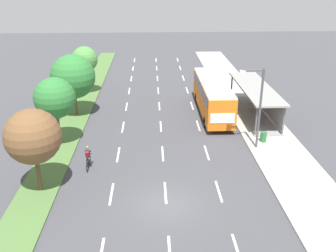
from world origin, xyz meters
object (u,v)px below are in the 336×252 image
median_tree_second (55,98)px  median_tree_third (73,77)px  trash_bin (263,137)px  median_tree_fourth (85,60)px  streetlight (258,103)px  bus (213,94)px  bus_shelter (257,98)px  median_tree_nearest (33,137)px  cyclist (88,158)px

median_tree_second → median_tree_third: (0.09, 6.94, -0.14)m
trash_bin → median_tree_fourth: bearing=139.7°
streetlight → trash_bin: (1.03, 1.04, -3.31)m
median_tree_third → bus: bearing=-0.2°
bus_shelter → median_tree_nearest: (-17.67, -12.92, 2.04)m
bus_shelter → median_tree_fourth: bearing=156.1°
bus → trash_bin: 8.04m
bus → median_tree_nearest: median_tree_nearest is taller
median_tree_second → median_tree_third: 6.94m
median_tree_fourth → streetlight: (15.72, -15.26, -0.19)m
bus_shelter → median_tree_third: (-17.85, 0.96, 2.10)m
bus_shelter → median_tree_third: bearing=176.9°
bus → median_tree_second: (-13.66, -6.89, 2.03)m
cyclist → median_tree_second: bearing=126.5°
median_tree_second → bus_shelter: bearing=18.4°
bus_shelter → trash_bin: 6.54m
bus → median_tree_third: (-13.57, 0.05, 1.90)m
bus_shelter → median_tree_nearest: median_tree_nearest is taller
median_tree_third → trash_bin: size_ratio=7.04×
median_tree_third → median_tree_fourth: (0.01, 6.94, 0.12)m
bus_shelter → median_tree_third: size_ratio=1.87×
median_tree_nearest → cyclist: bearing=48.4°
median_tree_nearest → median_tree_third: (-0.17, 13.88, 0.06)m
cyclist → median_tree_second: median_tree_second is taller
bus_shelter → median_tree_nearest: 21.99m
median_tree_third → streetlight: 17.80m
median_tree_fourth → cyclist: bearing=-81.0°
bus → streetlight: size_ratio=1.74×
median_tree_fourth → streetlight: size_ratio=0.84×
median_tree_nearest → median_tree_fourth: size_ratio=1.02×
bus → median_tree_nearest: bearing=-134.1°
cyclist → median_tree_fourth: size_ratio=0.33×
streetlight → trash_bin: streetlight is taller
cyclist → median_tree_nearest: bearing=-131.6°
bus_shelter → trash_bin: bearing=-99.7°
bus → bus_shelter: bearing=-12.0°
median_tree_second → cyclist: bearing=-53.5°
bus → median_tree_second: size_ratio=2.00×
cyclist → median_tree_fourth: 18.34m
median_tree_third → median_tree_fourth: median_tree_third is taller
median_tree_second → median_tree_third: bearing=89.2°
bus → trash_bin: bus is taller
cyclist → bus_shelter: bearing=33.5°
median_tree_third → median_tree_fourth: size_ratio=1.10×
cyclist → median_tree_second: 5.92m
bus_shelter → median_tree_second: (-17.94, -5.98, 2.23)m
cyclist → streetlight: (12.91, 2.56, 3.10)m
bus → median_tree_nearest: (-13.39, -13.83, 1.84)m
median_tree_third → median_tree_fourth: 6.94m
median_tree_third → trash_bin: median_tree_third is taller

